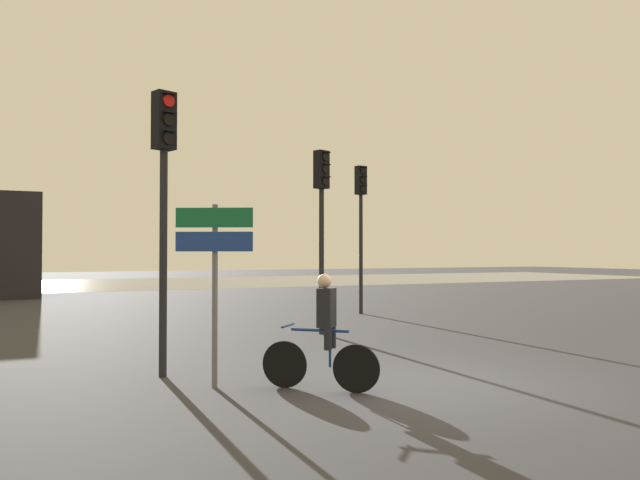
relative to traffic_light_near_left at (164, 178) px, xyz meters
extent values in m
plane|color=#333338|center=(3.51, -2.15, -3.07)|extent=(120.00, 120.00, 0.00)
cube|color=slate|center=(3.51, 30.61, -3.07)|extent=(80.00, 16.00, 0.01)
cylinder|color=black|center=(0.00, 0.01, -1.31)|extent=(0.12, 0.12, 3.51)
cube|color=black|center=(0.00, 0.01, 0.89)|extent=(0.38, 0.34, 0.90)
cylinder|color=red|center=(0.04, -0.12, 1.18)|extent=(0.19, 0.09, 0.19)
cube|color=black|center=(0.05, -0.14, 1.29)|extent=(0.22, 0.18, 0.02)
cylinder|color=black|center=(0.04, -0.12, 0.89)|extent=(0.19, 0.09, 0.19)
cube|color=black|center=(0.05, -0.14, 1.00)|extent=(0.22, 0.18, 0.02)
cylinder|color=black|center=(0.04, -0.12, 0.60)|extent=(0.19, 0.09, 0.19)
cube|color=black|center=(0.05, -0.14, 0.71)|extent=(0.22, 0.18, 0.02)
cylinder|color=black|center=(7.60, 7.49, -1.19)|extent=(0.12, 0.12, 3.76)
cube|color=black|center=(7.60, 7.49, 1.14)|extent=(0.35, 0.28, 0.90)
cylinder|color=black|center=(7.62, 7.36, 1.43)|extent=(0.19, 0.05, 0.19)
cube|color=black|center=(7.62, 7.34, 1.54)|extent=(0.20, 0.14, 0.02)
cylinder|color=black|center=(7.62, 7.36, 1.14)|extent=(0.19, 0.05, 0.19)
cube|color=black|center=(7.62, 7.34, 1.25)|extent=(0.20, 0.14, 0.02)
cylinder|color=black|center=(7.62, 7.36, 0.85)|extent=(0.19, 0.05, 0.19)
cube|color=black|center=(7.62, 7.34, 0.96)|extent=(0.20, 0.14, 0.02)
cylinder|color=black|center=(4.38, 3.57, -1.35)|extent=(0.12, 0.12, 3.44)
cube|color=black|center=(4.38, 3.57, 0.82)|extent=(0.38, 0.34, 0.90)
cylinder|color=black|center=(4.43, 3.45, 1.11)|extent=(0.19, 0.10, 0.19)
cube|color=black|center=(4.44, 3.43, 1.22)|extent=(0.22, 0.18, 0.02)
cylinder|color=black|center=(4.43, 3.45, 0.82)|extent=(0.19, 0.10, 0.19)
cube|color=black|center=(4.44, 3.43, 0.93)|extent=(0.22, 0.18, 0.02)
cylinder|color=black|center=(4.43, 3.45, 0.53)|extent=(0.19, 0.10, 0.19)
cube|color=black|center=(4.44, 3.43, 0.64)|extent=(0.22, 0.18, 0.02)
cylinder|color=slate|center=(0.51, -1.09, -1.77)|extent=(0.08, 0.08, 2.60)
cube|color=#116038|center=(0.49, -1.13, -0.66)|extent=(0.99, 0.53, 0.28)
cube|color=navy|center=(0.49, -1.13, -1.00)|extent=(0.99, 0.53, 0.28)
cylinder|color=black|center=(1.41, -1.51, -2.74)|extent=(0.51, 0.48, 0.66)
cylinder|color=black|center=(2.17, -2.23, -2.74)|extent=(0.51, 0.48, 0.66)
cylinder|color=navy|center=(1.79, -1.87, -2.24)|extent=(0.64, 0.61, 0.04)
cylinder|color=navy|center=(1.90, -1.97, -2.46)|extent=(0.04, 0.04, 0.55)
cylinder|color=navy|center=(1.45, -1.55, -2.19)|extent=(0.34, 0.36, 0.03)
cylinder|color=black|center=(1.97, -1.90, -2.19)|extent=(0.11, 0.11, 0.60)
cylinder|color=black|center=(1.83, -2.05, -2.19)|extent=(0.11, 0.11, 0.60)
cube|color=black|center=(1.87, -1.94, -1.92)|extent=(0.35, 0.36, 0.54)
sphere|color=beige|center=(1.84, -1.92, -1.55)|extent=(0.20, 0.20, 0.20)
camera|label=1|loc=(-1.89, -9.75, -1.16)|focal=35.00mm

